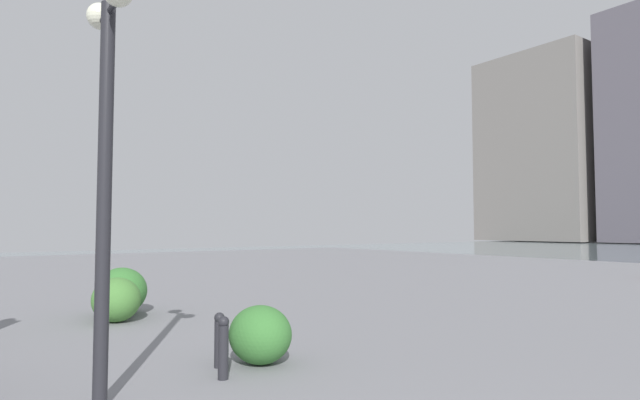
# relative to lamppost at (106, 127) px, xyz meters

# --- Properties ---
(building_highrise) EXTENTS (15.72, 10.84, 25.87)m
(building_highrise) POSITION_rel_lamppost_xyz_m (35.00, -66.87, 10.20)
(building_highrise) COLOR gray
(building_highrise) RESTS_ON ground
(lamppost) EXTENTS (0.98, 0.28, 4.12)m
(lamppost) POSITION_rel_lamppost_xyz_m (0.00, 0.00, 0.00)
(lamppost) COLOR #232328
(lamppost) RESTS_ON ground
(bollard_near) EXTENTS (0.13, 0.13, 0.72)m
(bollard_near) POSITION_rel_lamppost_xyz_m (0.14, -1.36, -2.36)
(bollard_near) COLOR #232328
(bollard_near) RESTS_ON ground
(bollard_mid) EXTENTS (0.13, 0.13, 0.68)m
(bollard_mid) POSITION_rel_lamppost_xyz_m (0.63, -1.54, -2.38)
(bollard_mid) COLOR #232328
(bollard_mid) RESTS_ON ground
(shrub_low) EXTENTS (1.10, 0.99, 0.93)m
(shrub_low) POSITION_rel_lamppost_xyz_m (5.46, -1.63, -2.27)
(shrub_low) COLOR #387533
(shrub_low) RESTS_ON ground
(shrub_round) EXTENTS (0.96, 0.86, 0.82)m
(shrub_round) POSITION_rel_lamppost_xyz_m (4.62, -1.32, -2.33)
(shrub_round) COLOR #477F38
(shrub_round) RESTS_ON ground
(shrub_wide) EXTENTS (0.87, 0.78, 0.74)m
(shrub_wide) POSITION_rel_lamppost_xyz_m (0.48, -2.04, -2.37)
(shrub_wide) COLOR #387533
(shrub_wide) RESTS_ON ground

